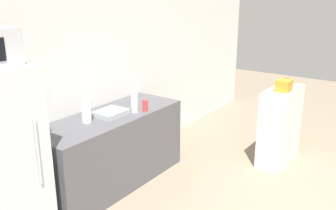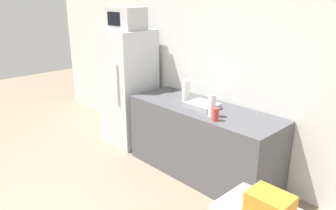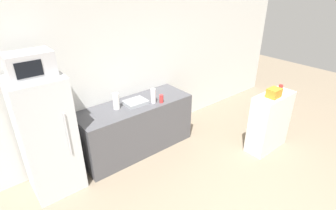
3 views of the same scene
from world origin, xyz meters
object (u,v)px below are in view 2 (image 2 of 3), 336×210
object	(u,v)px
microwave	(126,18)
bottle_tall	(212,105)
refrigerator	(129,88)
paper_towel_roll	(186,91)
basket	(270,207)
bottle_short	(216,114)

from	to	relation	value
microwave	bottle_tall	bearing A→B (deg)	-4.48
refrigerator	paper_towel_roll	world-z (taller)	refrigerator
basket	microwave	bearing A→B (deg)	155.28
bottle_tall	bottle_short	distance (m)	0.14
bottle_tall	bottle_short	bearing A→B (deg)	-33.44
refrigerator	bottle_tall	distance (m)	1.68
basket	paper_towel_roll	world-z (taller)	basket
refrigerator	bottle_tall	world-z (taller)	refrigerator
microwave	paper_towel_roll	size ratio (longest dim) A/B	1.96
bottle_short	paper_towel_roll	size ratio (longest dim) A/B	0.52
bottle_tall	basket	bearing A→B (deg)	-42.19
microwave	bottle_tall	size ratio (longest dim) A/B	2.06
microwave	bottle_short	distance (m)	2.00
refrigerator	bottle_short	xyz separation A→B (m)	(1.78, -0.20, 0.11)
paper_towel_roll	bottle_short	bearing A→B (deg)	-21.53
bottle_tall	basket	size ratio (longest dim) A/B	1.13
bottle_short	basket	distance (m)	1.80
bottle_tall	basket	xyz separation A→B (m)	(1.43, -1.30, 0.09)
refrigerator	basket	xyz separation A→B (m)	(3.10, -1.43, 0.26)
microwave	basket	xyz separation A→B (m)	(3.10, -1.43, -0.74)
bottle_short	basket	bearing A→B (deg)	-42.84
refrigerator	bottle_tall	size ratio (longest dim) A/B	6.77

